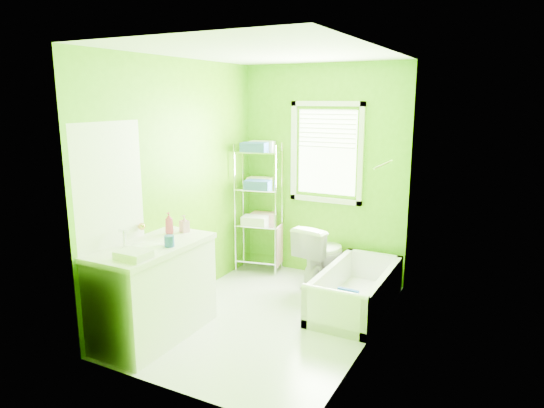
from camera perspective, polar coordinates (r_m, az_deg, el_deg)
The scene contains 9 objects.
ground at distance 5.08m, azimuth -0.51°, elevation -13.21°, with size 2.90×2.90×0.00m, color silver.
room_envelope at distance 4.63m, azimuth -0.54°, elevation 4.32°, with size 2.14×2.94×2.62m.
window at distance 5.89m, azimuth 6.44°, elevation 6.63°, with size 0.92×0.05×1.22m.
door at distance 4.57m, azimuth -18.17°, elevation -3.41°, with size 0.09×0.80×2.00m.
right_wall_decor at distance 4.27m, azimuth 11.70°, elevation 0.30°, with size 0.04×1.48×1.17m.
bathtub at distance 5.29m, azimuth 9.74°, elevation -10.63°, with size 0.65×1.40×0.45m.
toilet at distance 5.83m, azimuth 5.81°, elevation -5.88°, with size 0.42×0.73×0.75m, color white.
vanity at distance 4.67m, azimuth -13.76°, elevation -9.61°, with size 0.61×1.20×1.11m.
wire_shelf_unit at distance 6.11m, azimuth -1.42°, elevation 1.27°, with size 0.61×0.50×1.67m.
Camera 1 is at (2.15, -4.05, 2.19)m, focal length 32.00 mm.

